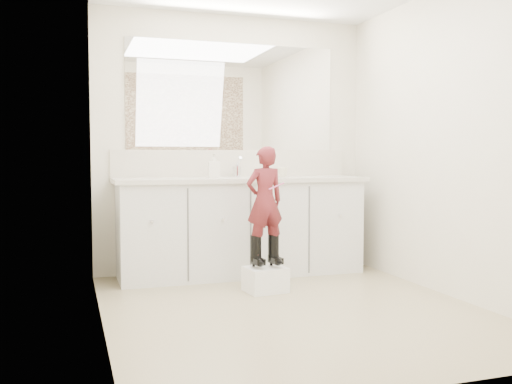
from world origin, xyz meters
name	(u,v)px	position (x,y,z in m)	size (l,w,h in m)	color
floor	(291,308)	(0.00, 0.00, 0.00)	(3.00, 3.00, 0.00)	#988864
wall_back	(233,144)	(0.00, 1.50, 1.20)	(2.60, 2.60, 0.00)	beige
wall_front	(416,130)	(0.00, -1.50, 1.20)	(2.60, 2.60, 0.00)	beige
wall_left	(100,137)	(-1.30, 0.00, 1.20)	(3.00, 3.00, 0.00)	beige
wall_right	(449,141)	(1.30, 0.00, 1.20)	(3.00, 3.00, 0.00)	beige
vanity_cabinet	(241,228)	(0.00, 1.23, 0.42)	(2.20, 0.55, 0.85)	silver
countertop	(242,180)	(0.00, 1.21, 0.87)	(2.28, 0.58, 0.04)	beige
backsplash	(233,163)	(0.00, 1.49, 1.02)	(2.28, 0.03, 0.25)	beige
mirror	(233,97)	(0.00, 1.49, 1.64)	(2.00, 0.02, 1.00)	white
dot_panel	(417,29)	(0.00, -1.49, 1.65)	(2.00, 0.01, 1.20)	#472819
faucet	(237,172)	(0.00, 1.38, 0.94)	(0.08, 0.08, 0.10)	silver
cup	(283,172)	(0.40, 1.21, 0.94)	(0.10, 0.10, 0.09)	beige
soap_bottle	(214,166)	(-0.25, 1.22, 1.00)	(0.10, 0.10, 0.22)	white
step_stool	(265,279)	(-0.01, 0.53, 0.10)	(0.31, 0.26, 0.20)	white
boot_left	(256,251)	(-0.09, 0.55, 0.33)	(0.09, 0.17, 0.26)	black
boot_right	(273,250)	(0.06, 0.55, 0.33)	(0.09, 0.17, 0.26)	black
toddler	(265,201)	(-0.01, 0.55, 0.73)	(0.31, 0.21, 0.86)	#A13137
toothbrush	(276,186)	(0.06, 0.47, 0.85)	(0.01, 0.01, 0.14)	#E2579A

